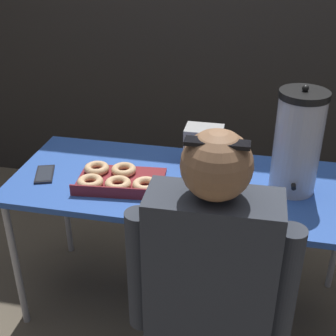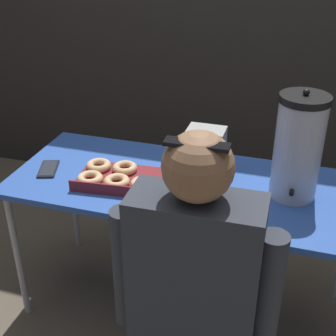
% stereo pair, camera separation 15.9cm
% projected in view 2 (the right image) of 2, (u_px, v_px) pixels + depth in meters
% --- Properties ---
extents(ground_plane, '(12.00, 12.00, 0.00)m').
position_uv_depth(ground_plane, '(184.00, 303.00, 2.41)').
color(ground_plane, brown).
extents(folding_table, '(1.57, 0.66, 0.72)m').
position_uv_depth(folding_table, '(186.00, 192.00, 2.09)').
color(folding_table, '#2D56B2').
rests_on(folding_table, ground).
extents(donut_box, '(0.41, 0.30, 0.05)m').
position_uv_depth(donut_box, '(117.00, 177.00, 2.06)').
color(donut_box, maroon).
rests_on(donut_box, folding_table).
extents(coffee_urn, '(0.20, 0.22, 0.47)m').
position_uv_depth(coffee_urn, '(298.00, 147.00, 1.87)').
color(coffee_urn, '#B7B7BC').
rests_on(coffee_urn, folding_table).
extents(cell_phone, '(0.13, 0.18, 0.01)m').
position_uv_depth(cell_phone, '(48.00, 169.00, 2.17)').
color(cell_phone, black).
rests_on(cell_phone, folding_table).
extents(space_heater, '(0.17, 0.13, 0.21)m').
position_uv_depth(space_heater, '(205.00, 150.00, 2.11)').
color(space_heater, '#9E9E9E').
rests_on(space_heater, folding_table).
extents(person_seated, '(0.57, 0.24, 1.24)m').
position_uv_depth(person_seated, '(193.00, 305.00, 1.60)').
color(person_seated, '#33332D').
rests_on(person_seated, ground).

